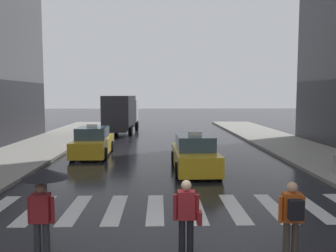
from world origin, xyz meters
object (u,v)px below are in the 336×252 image
taxi_lead (195,155)px  pedestrian_with_handbag (187,214)px  taxi_second (93,143)px  box_truck (121,113)px  pedestrian_with_backpack (292,215)px  pedestrian_with_umbrella (44,189)px

taxi_lead → pedestrian_with_handbag: bearing=-96.9°
taxi_second → pedestrian_with_handbag: 13.10m
taxi_lead → pedestrian_with_handbag: 8.37m
taxi_second → box_truck: (0.41, 11.04, 1.13)m
taxi_second → taxi_lead: bearing=-37.1°
taxi_lead → taxi_second: size_ratio=1.00×
box_truck → pedestrian_with_backpack: size_ratio=4.63×
pedestrian_with_umbrella → box_truck: bearing=92.4°
box_truck → pedestrian_with_umbrella: 23.54m
taxi_second → pedestrian_with_backpack: taxi_second is taller
taxi_lead → pedestrian_with_umbrella: bearing=-115.1°
pedestrian_with_umbrella → pedestrian_with_handbag: size_ratio=1.18×
pedestrian_with_umbrella → pedestrian_with_backpack: pedestrian_with_umbrella is taller
pedestrian_with_backpack → taxi_second: bearing=117.3°
taxi_second → pedestrian_with_handbag: (4.34, -12.36, 0.21)m
box_truck → taxi_second: bearing=-92.1°
pedestrian_with_backpack → taxi_lead: bearing=97.6°
pedestrian_with_handbag → pedestrian_with_umbrella: bearing=-177.8°
box_truck → pedestrian_with_backpack: (6.08, -23.63, -0.88)m
pedestrian_with_umbrella → taxi_lead: bearing=64.9°
taxi_lead → box_truck: size_ratio=0.60×
pedestrian_with_umbrella → pedestrian_with_handbag: pedestrian_with_umbrella is taller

